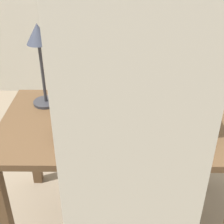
{
  "coord_description": "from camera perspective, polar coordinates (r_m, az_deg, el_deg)",
  "views": [
    {
      "loc": [
        -0.02,
        -1.42,
        1.64
      ],
      "look_at": [
        -0.04,
        -0.04,
        0.82
      ],
      "focal_mm": 50.0,
      "sensor_mm": 36.0,
      "label": 1
    }
  ],
  "objects": [
    {
      "name": "reading_desk",
      "position": [
        1.74,
        1.2,
        -4.53
      ],
      "size": [
        1.28,
        0.74,
        0.74
      ],
      "color": "brown",
      "rests_on": "ground_plane"
    },
    {
      "name": "open_book",
      "position": [
        1.59,
        -0.89,
        -2.92
      ],
      "size": [
        0.5,
        0.4,
        0.07
      ],
      "rotation": [
        0.0,
        0.0,
        -0.16
      ],
      "color": "black",
      "rests_on": "reading_desk"
    },
    {
      "name": "coffee_mug",
      "position": [
        1.58,
        -8.66,
        -2.36
      ],
      "size": [
        0.1,
        0.08,
        0.1
      ],
      "rotation": [
        0.0,
        0.0,
        2.67
      ],
      "color": "#28282D",
      "rests_on": "reading_desk"
    },
    {
      "name": "ground_plane",
      "position": [
        2.17,
        1.01,
        -18.26
      ],
      "size": [
        12.0,
        12.0,
        0.0
      ],
      "primitive_type": "plane",
      "color": "gray"
    },
    {
      "name": "book_standing_upright",
      "position": [
        1.63,
        8.66,
        1.62
      ],
      "size": [
        0.04,
        0.2,
        0.24
      ],
      "rotation": [
        0.0,
        0.0,
        -0.0
      ],
      "color": "maroon",
      "rests_on": "reading_desk"
    },
    {
      "name": "person_reader",
      "position": [
        1.0,
        3.13,
        -17.78
      ],
      "size": [
        0.36,
        0.23,
        1.79
      ],
      "rotation": [
        0.0,
        0.0,
        3.14
      ],
      "color": "#2D3342",
      "rests_on": "ground_plane"
    },
    {
      "name": "book_stack_tall",
      "position": [
        1.66,
        14.15,
        0.68
      ],
      "size": [
        0.23,
        0.29,
        0.2
      ],
      "color": "#BC8933",
      "rests_on": "reading_desk"
    },
    {
      "name": "reading_lamp",
      "position": [
        1.76,
        -13.14,
        11.45
      ],
      "size": [
        0.15,
        0.15,
        0.48
      ],
      "color": "#2D2D33",
      "rests_on": "reading_desk"
    }
  ]
}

